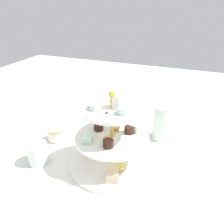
# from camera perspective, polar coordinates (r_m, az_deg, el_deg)

# --- Properties ---
(ground_plane) EXTENTS (2.40, 2.40, 0.00)m
(ground_plane) POSITION_cam_1_polar(r_m,az_deg,el_deg) (0.75, -0.00, -12.69)
(ground_plane) COLOR silver
(tiered_serving_stand) EXTENTS (0.27, 0.27, 0.25)m
(tiered_serving_stand) POSITION_cam_1_polar(r_m,az_deg,el_deg) (0.70, 0.05, -7.62)
(tiered_serving_stand) COLOR white
(tiered_serving_stand) RESTS_ON ground_plane
(water_glass_tall_right) EXTENTS (0.07, 0.07, 0.13)m
(water_glass_tall_right) POSITION_cam_1_polar(r_m,az_deg,el_deg) (0.86, 12.38, -2.68)
(water_glass_tall_right) COLOR silver
(water_glass_tall_right) RESTS_ON ground_plane
(water_glass_short_left) EXTENTS (0.06, 0.06, 0.07)m
(water_glass_short_left) POSITION_cam_1_polar(r_m,az_deg,el_deg) (0.77, -18.07, -9.81)
(water_glass_short_left) COLOR silver
(water_glass_short_left) RESTS_ON ground_plane
(teacup_with_saucer) EXTENTS (0.09, 0.09, 0.05)m
(teacup_with_saucer) POSITION_cam_1_polar(r_m,az_deg,el_deg) (0.87, -13.98, -5.55)
(teacup_with_saucer) COLOR white
(teacup_with_saucer) RESTS_ON ground_plane
(butter_knife_left) EXTENTS (0.06, 0.17, 0.00)m
(butter_knife_left) POSITION_cam_1_polar(r_m,az_deg,el_deg) (0.65, 20.82, -22.36)
(butter_knife_left) COLOR silver
(butter_knife_left) RESTS_ON ground_plane
(butter_knife_right) EXTENTS (0.14, 0.11, 0.00)m
(butter_knife_right) POSITION_cam_1_polar(r_m,az_deg,el_deg) (0.99, -3.43, -2.22)
(butter_knife_right) COLOR silver
(butter_knife_right) RESTS_ON ground_plane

